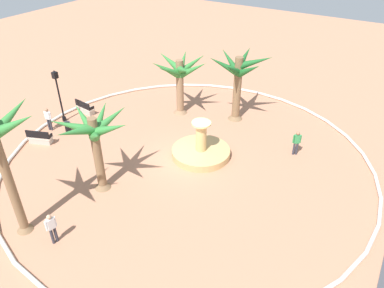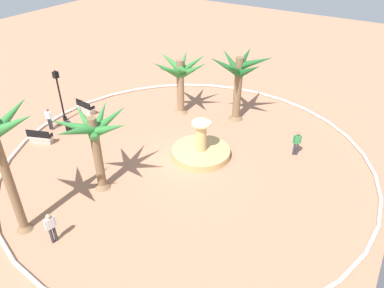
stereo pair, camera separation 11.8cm
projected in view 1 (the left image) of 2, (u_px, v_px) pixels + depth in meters
name	position (u px, v px, depth m)	size (l,w,h in m)	color
ground_plane	(188.00, 158.00, 22.66)	(80.00, 80.00, 0.00)	tan
plaza_curb	(188.00, 157.00, 22.61)	(22.05, 22.05, 0.20)	silver
fountain	(201.00, 151.00, 22.76)	(3.63, 3.63, 2.38)	tan
palm_tree_near_fountain	(94.00, 135.00, 18.51)	(4.13, 4.03, 4.62)	brown
palm_tree_mid_plaza	(180.00, 74.00, 26.04)	(4.28, 4.30, 4.37)	#8E6B4C
palm_tree_far_side	(238.00, 75.00, 25.10)	(4.45, 4.12, 4.93)	brown
bench_east	(85.00, 109.00, 27.50)	(0.67, 1.64, 1.00)	beige
bench_west	(40.00, 139.00, 23.96)	(1.04, 1.67, 1.00)	beige
lamppost	(58.00, 92.00, 25.42)	(0.32, 0.32, 3.89)	black
trash_bin	(68.00, 127.00, 25.18)	(0.46, 0.46, 0.73)	black
person_cyclist_helmet	(48.00, 118.00, 25.06)	(0.28, 0.52, 1.66)	#33333D
person_cyclist_photo	(297.00, 142.00, 22.56)	(0.35, 0.46, 1.64)	#33333D
person_pedestrian_stroll	(52.00, 227.00, 16.52)	(0.52, 0.27, 1.68)	#33333D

